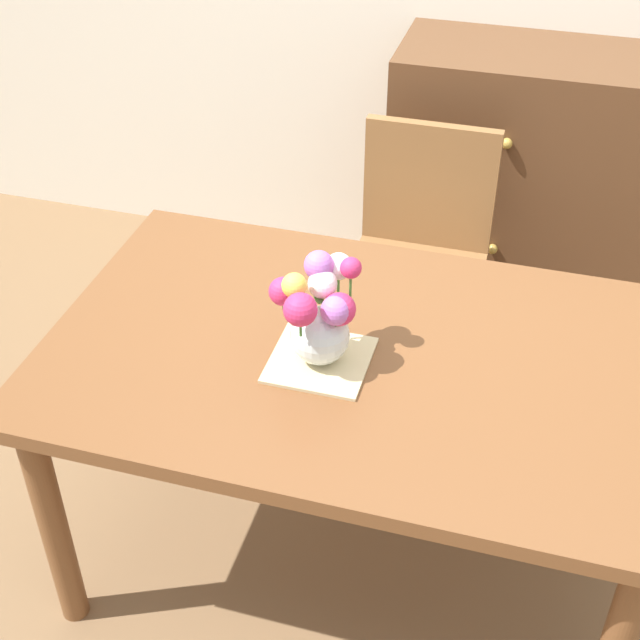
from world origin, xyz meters
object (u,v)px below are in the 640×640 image
dresser (591,198)px  flower_vase (320,313)px  chair_far (418,248)px  dining_table (358,381)px

dresser → flower_vase: dresser is taller
chair_far → flower_vase: bearing=85.0°
dresser → dining_table: bearing=-111.0°
dining_table → chair_far: (-0.00, 0.81, -0.12)m
dining_table → chair_far: size_ratio=1.65×
dining_table → dresser: (0.51, 1.33, -0.14)m
dining_table → flower_vase: flower_vase is taller
dining_table → chair_far: 0.82m
chair_far → dining_table: bearing=90.3°
dining_table → flower_vase: 0.25m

